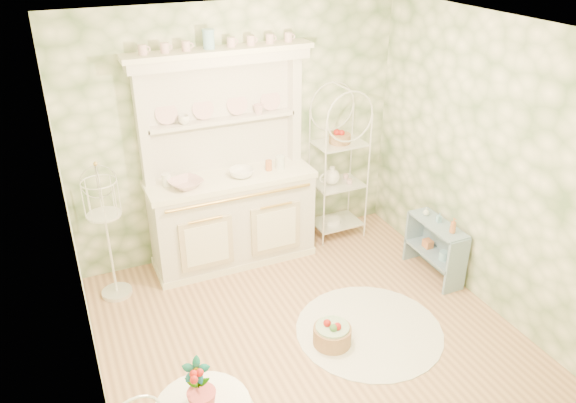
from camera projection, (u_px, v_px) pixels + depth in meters
name	position (u px, v px, depth m)	size (l,w,h in m)	color
floor	(310.00, 337.00, 5.09)	(3.60, 3.60, 0.00)	tan
ceiling	(317.00, 32.00, 3.86)	(3.60, 3.60, 0.00)	white
wall_left	(77.00, 254.00, 3.83)	(3.60, 3.60, 0.00)	white
wall_right	(490.00, 169.00, 5.13)	(3.60, 3.60, 0.00)	white
wall_back	(238.00, 134.00, 5.94)	(3.60, 3.60, 0.00)	white
wall_front	(461.00, 346.00, 3.01)	(3.60, 3.60, 0.00)	white
kitchen_dresser	(230.00, 164.00, 5.74)	(1.87, 0.61, 2.29)	white
bakers_rack	(339.00, 166.00, 6.37)	(0.54, 0.39, 1.74)	white
side_shelf	(434.00, 251.00, 5.87)	(0.24, 0.66, 0.56)	#7D9AAF
birdcage_stand	(107.00, 235.00, 5.36)	(0.32, 0.32, 1.37)	white
floor_basket	(332.00, 334.00, 4.96)	(0.33, 0.33, 0.21)	#A87D54
lace_rug	(369.00, 330.00, 5.17)	(1.35, 1.35, 0.01)	white
bowl_floral	(186.00, 186.00, 5.56)	(0.32, 0.32, 0.08)	white
bowl_white	(242.00, 176.00, 5.79)	(0.26, 0.26, 0.08)	white
cup_left	(184.00, 121.00, 5.51)	(0.11, 0.11, 0.09)	white
cup_right	(259.00, 111.00, 5.80)	(0.11, 0.11, 0.10)	white
potted_geranium	(197.00, 385.00, 3.43)	(0.17, 0.12, 0.33)	#3F7238
bottle_amber	(453.00, 227.00, 5.52)	(0.06, 0.06, 0.16)	#C36F40
bottle_blue	(439.00, 219.00, 5.73)	(0.05, 0.05, 0.10)	#7DB6CF
bottle_glass	(426.00, 212.00, 5.86)	(0.07, 0.07, 0.09)	silver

